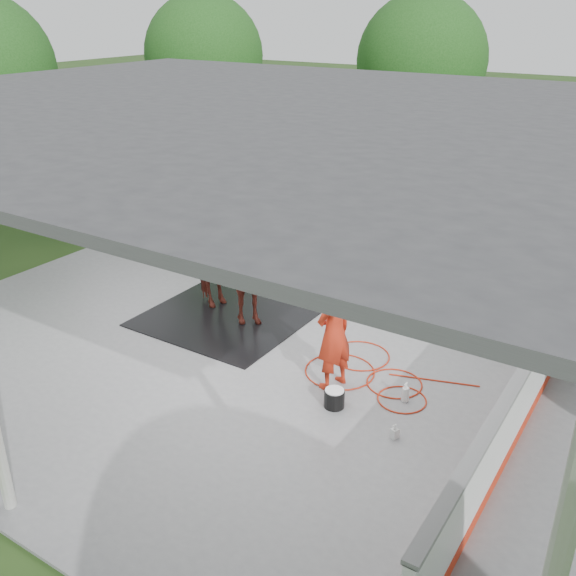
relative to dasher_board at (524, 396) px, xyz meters
The scene contains 12 objects.
ground 4.64m from the dasher_board, behind, with size 100.00×100.00×0.00m, color #1E3814.
concrete_slab 4.63m from the dasher_board, behind, with size 12.00×10.00×0.05m, color slate.
pavilion_structure 5.70m from the dasher_board, behind, with size 12.60×10.60×4.05m.
dasher_board is the anchor object (origin of this frame).
tree_belt 5.43m from the dasher_board, 168.18° to the left, with size 28.00×28.00×5.80m.
rubber_mat 5.56m from the dasher_board, behind, with size 2.83×2.65×0.02m, color black.
horse 5.55m from the dasher_board, behind, with size 0.94×2.07×1.75m, color maroon.
handler 2.75m from the dasher_board, behind, with size 0.66×0.43×1.81m, color #B42713.
wash_bucket 2.59m from the dasher_board, 159.83° to the right, with size 0.30×0.30×0.28m.
soap_bottle_a 1.65m from the dasher_board, behind, with size 0.12×0.12×0.32m, color silver.
soap_bottle_b 1.80m from the dasher_board, 141.35° to the right, with size 0.10×0.10×0.21m, color #338CD8.
hose_coil 2.47m from the dasher_board, behind, with size 2.58×1.69×0.02m.
Camera 1 is at (5.87, -7.82, 5.43)m, focal length 40.00 mm.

